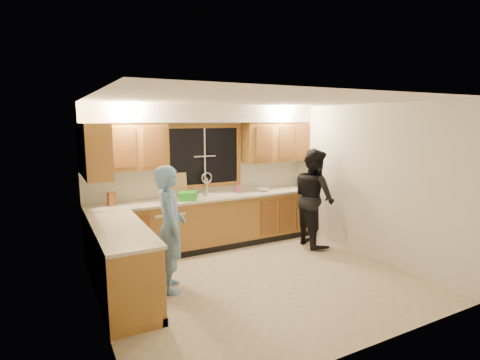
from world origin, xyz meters
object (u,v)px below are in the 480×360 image
Objects in this scene: stove at (130,280)px; woman at (314,197)px; soap_bottle at (238,188)px; man at (170,229)px; sink at (211,199)px; bowl at (262,190)px; dishwasher at (165,231)px; dish_crate at (188,196)px; knife_block at (112,199)px.

woman is at bearing 17.11° from stove.
man is at bearing -140.80° from soap_bottle.
stove is (-1.80, -1.82, -0.41)m from sink.
dishwasher is at bearing 179.74° from bowl.
dish_crate is at bearing -18.65° from man.
knife_block is (-0.50, 1.38, 0.19)m from man.
knife_block is 0.70× the size of dish_crate.
man is at bearing -119.62° from dish_crate.
woman reaches higher than soap_bottle.
bowl is at bearing 3.25° from dish_crate.
stove is at bearing -134.61° from sink.
stove is (-0.95, -1.81, 0.04)m from dishwasher.
bowl is at bearing -0.26° from dishwasher.
dish_crate reaches higher than bowl.
dish_crate is 1.51m from bowl.
bowl is (1.51, 0.09, -0.04)m from dish_crate.
woman is 1.39m from soap_bottle.
dish_crate is 1.31× the size of bowl.
woman reaches higher than knife_block.
woman is at bearing -24.50° from sink.
man reaches higher than knife_block.
dishwasher is (-0.85, -0.01, -0.45)m from sink.
stove is 2.23m from dish_crate.
dishwasher is 0.91× the size of stove.
sink is 1.76m from man.
stove is 1.98m from knife_block.
man reaches higher than soap_bottle.
man is at bearing -103.58° from dishwasher.
stove is 3.98× the size of bowl.
stove is at bearing -127.64° from dish_crate.
soap_bottle is at bearing 58.08° from woman.
woman is at bearing -38.92° from soap_bottle.
dish_crate is (1.19, -0.17, -0.04)m from knife_block.
sink is 4.11× the size of knife_block.
knife_block is at bearing 83.13° from woman.
knife_block is at bearing 177.80° from sink.
bowl is (-0.63, 0.74, 0.07)m from woman.
man is 5.63× the size of dish_crate.
dish_crate is at bearing -167.12° from sink.
dish_crate is 1.75× the size of soap_bottle.
bowl is (1.88, -0.01, 0.54)m from dishwasher.
bowl is at bearing -48.49° from man.
knife_block is at bearing 174.51° from dishwasher.
soap_bottle reaches higher than dish_crate.
woman is 10.28× the size of soap_bottle.
sink is 0.51× the size of man.
bowl is (2.70, -0.09, -0.08)m from knife_block.
woman is 5.89× the size of dish_crate.
knife_block is 2.71m from bowl.
bowl reaches higher than stove.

